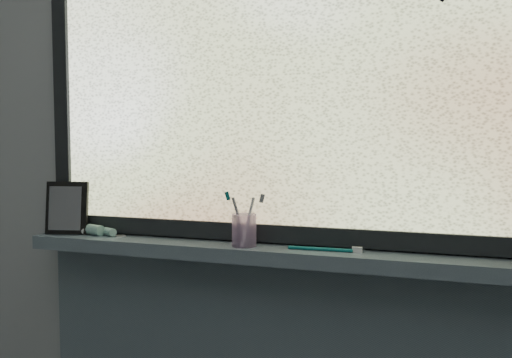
{
  "coord_description": "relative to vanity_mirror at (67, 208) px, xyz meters",
  "views": [
    {
      "loc": [
        0.4,
        -0.25,
        1.32
      ],
      "look_at": [
        -0.05,
        1.05,
        1.22
      ],
      "focal_mm": 40.0,
      "sensor_mm": 36.0,
      "label": 1
    }
  ],
  "objects": [
    {
      "name": "wall_back",
      "position": [
        0.73,
        0.08,
        0.15
      ],
      "size": [
        3.0,
        0.01,
        2.5
      ],
      "primitive_type": "cube",
      "color": "#9EA3A8",
      "rests_on": "ground"
    },
    {
      "name": "windowsill",
      "position": [
        0.73,
        0.0,
        -0.1
      ],
      "size": [
        1.62,
        0.14,
        0.04
      ],
      "primitive_type": "cube",
      "color": "slate",
      "rests_on": "wall_back"
    },
    {
      "name": "window_pane",
      "position": [
        0.73,
        0.06,
        0.43
      ],
      "size": [
        1.5,
        0.01,
        1.0
      ],
      "primitive_type": "cube",
      "color": "silver",
      "rests_on": "wall_back"
    },
    {
      "name": "frame_bottom",
      "position": [
        0.73,
        0.05,
        -0.05
      ],
      "size": [
        1.6,
        0.03,
        0.05
      ],
      "primitive_type": "cube",
      "color": "black",
      "rests_on": "windowsill"
    },
    {
      "name": "frame_left",
      "position": [
        -0.05,
        0.05,
        0.43
      ],
      "size": [
        0.05,
        0.03,
        1.1
      ],
      "primitive_type": "cube",
      "color": "black",
      "rests_on": "wall_back"
    },
    {
      "name": "vanity_mirror",
      "position": [
        0.0,
        0.0,
        0.0
      ],
      "size": [
        0.14,
        0.1,
        0.16
      ],
      "primitive_type": "cube",
      "rotation": [
        0.0,
        0.0,
        0.25
      ],
      "color": "black",
      "rests_on": "windowsill"
    },
    {
      "name": "toothpaste_tube",
      "position": [
        0.11,
        0.01,
        -0.07
      ],
      "size": [
        0.18,
        0.1,
        0.03
      ],
      "primitive_type": null,
      "rotation": [
        0.0,
        0.0,
        -0.38
      ],
      "color": "silver",
      "rests_on": "windowsill"
    },
    {
      "name": "toothbrush_cup",
      "position": [
        0.59,
        -0.01,
        -0.04
      ],
      "size": [
        0.09,
        0.09,
        0.09
      ],
      "primitive_type": "cylinder",
      "rotation": [
        0.0,
        0.0,
        0.38
      ],
      "color": "#DAB0E8",
      "rests_on": "windowsill"
    },
    {
      "name": "toothbrush_lying",
      "position": [
        0.8,
        -0.0,
        -0.07
      ],
      "size": [
        0.21,
        0.03,
        0.01
      ],
      "primitive_type": null,
      "rotation": [
        0.0,
        0.0,
        0.04
      ],
      "color": "#0B6869",
      "rests_on": "windowsill"
    }
  ]
}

